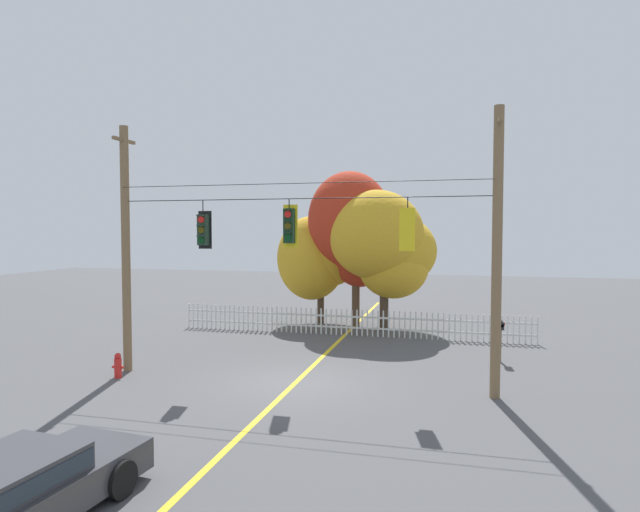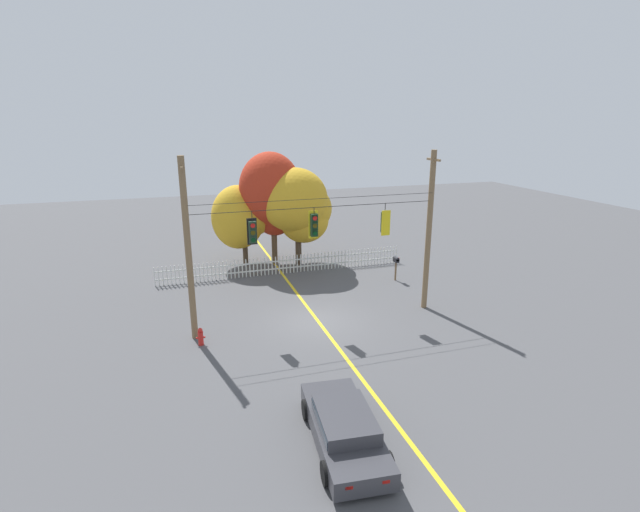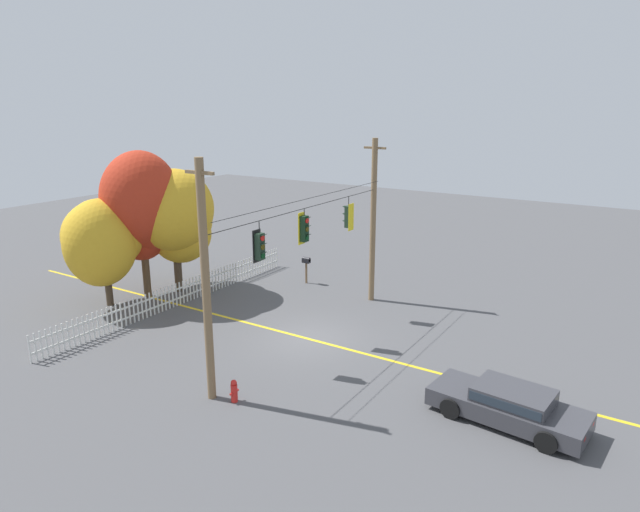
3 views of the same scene
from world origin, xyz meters
TOP-DOWN VIEW (x-y plane):
  - ground at (0.00, 0.00)m, footprint 80.00×80.00m
  - lane_centerline_stripe at (0.00, 0.00)m, footprint 0.16×36.00m
  - signal_support_span at (0.00, -0.00)m, footprint 11.51×1.10m
  - traffic_signal_northbound_primary at (-2.92, 0.01)m, footprint 0.43×0.38m
  - traffic_signal_eastbound_side at (-0.17, 0.01)m, footprint 0.43×0.38m
  - traffic_signal_westbound_side at (3.26, -0.01)m, footprint 0.43×0.38m
  - white_picket_fence at (0.19, 7.40)m, footprint 15.21×0.06m
  - autumn_maple_near_fence at (-1.89, 10.10)m, footprint 4.18×3.58m
  - autumn_maple_mid at (0.12, 9.54)m, footprint 4.40×3.79m
  - autumn_oak_far_east at (1.54, 8.92)m, footprint 4.77×4.40m
  - parked_car at (-1.90, -8.55)m, footprint 2.24×4.74m
  - fire_hydrant at (-5.43, -0.79)m, footprint 0.38×0.22m
  - roadside_mailbox at (6.09, 4.15)m, footprint 0.25×0.44m

SIDE VIEW (x-z plane):
  - ground at x=0.00m, z-range 0.00..0.00m
  - lane_centerline_stripe at x=0.00m, z-range 0.00..0.01m
  - fire_hydrant at x=-5.43m, z-range -0.01..0.76m
  - white_picket_fence at x=0.19m, z-range 0.00..1.12m
  - parked_car at x=-1.90m, z-range 0.03..1.18m
  - roadside_mailbox at x=6.09m, z-range 0.45..1.90m
  - autumn_maple_near_fence at x=-1.89m, z-range 0.70..5.91m
  - autumn_oak_far_east at x=1.54m, z-range 0.62..6.94m
  - signal_support_span at x=0.00m, z-range 0.08..7.88m
  - autumn_maple_mid at x=0.12m, z-range 0.87..8.12m
  - traffic_signal_northbound_primary at x=-2.92m, z-range 3.79..5.28m
  - traffic_signal_westbound_side at x=3.26m, z-range 3.81..5.29m
  - traffic_signal_eastbound_side at x=-0.17m, z-range 3.94..5.36m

